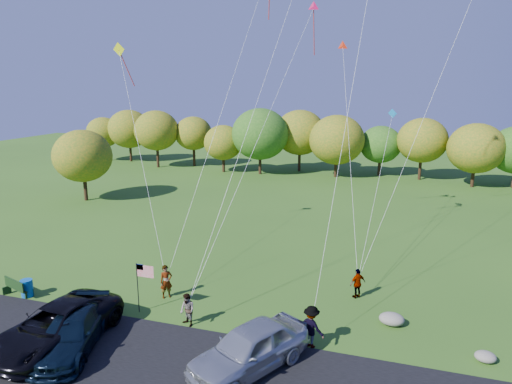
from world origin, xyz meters
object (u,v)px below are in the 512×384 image
(minivan_silver, at_px, (250,348))
(park_bench, at_px, (16,287))
(flyer_d, at_px, (358,283))
(flyer_b, at_px, (187,310))
(minivan_navy, at_px, (71,333))
(flyer_c, at_px, (311,327))
(minivan_dark, at_px, (57,326))
(trash_barrel, at_px, (27,288))
(flyer_a, at_px, (166,282))

(minivan_silver, height_order, park_bench, minivan_silver)
(flyer_d, xyz_separation_m, park_bench, (-17.55, -5.40, -0.28))
(minivan_silver, xyz_separation_m, flyer_b, (-3.88, 2.39, -0.17))
(minivan_navy, height_order, flyer_c, flyer_c)
(park_bench, bearing_deg, flyer_b, 17.50)
(flyer_c, bearing_deg, minivan_dark, 39.87)
(flyer_d, xyz_separation_m, trash_barrel, (-17.00, -5.20, -0.35))
(flyer_a, relative_size, flyer_c, 0.95)
(trash_barrel, bearing_deg, flyer_c, -0.72)
(flyer_b, height_order, trash_barrel, flyer_b)
(minivan_navy, relative_size, flyer_a, 2.91)
(minivan_navy, relative_size, park_bench, 2.98)
(flyer_c, bearing_deg, minivan_navy, 42.08)
(trash_barrel, bearing_deg, minivan_dark, -34.71)
(flyer_c, bearing_deg, flyer_d, -82.19)
(minivan_dark, relative_size, flyer_c, 3.25)
(minivan_silver, height_order, flyer_a, minivan_silver)
(flyer_b, xyz_separation_m, park_bench, (-10.17, -0.01, -0.26))
(flyer_d, bearing_deg, minivan_dark, -7.57)
(flyer_b, distance_m, trash_barrel, 9.63)
(minivan_dark, relative_size, flyer_a, 3.40)
(minivan_silver, bearing_deg, park_bench, -160.35)
(park_bench, xyz_separation_m, trash_barrel, (0.55, 0.20, -0.07))
(park_bench, bearing_deg, flyer_d, 34.57)
(flyer_a, bearing_deg, minivan_dark, -155.67)
(minivan_silver, distance_m, flyer_c, 3.13)
(minivan_silver, height_order, flyer_d, minivan_silver)
(minivan_navy, bearing_deg, minivan_dark, 152.14)
(flyer_a, distance_m, trash_barrel, 7.57)
(flyer_b, height_order, flyer_d, flyer_d)
(flyer_d, bearing_deg, flyer_b, -6.81)
(flyer_c, xyz_separation_m, flyer_d, (1.47, 5.40, -0.13))
(minivan_navy, bearing_deg, flyer_c, 0.78)
(flyer_b, height_order, flyer_c, flyer_c)
(minivan_dark, xyz_separation_m, flyer_a, (2.34, 5.55, -0.01))
(minivan_dark, distance_m, flyer_a, 6.02)
(minivan_navy, bearing_deg, park_bench, 133.96)
(minivan_dark, height_order, minivan_silver, minivan_silver)
(minivan_dark, height_order, flyer_c, flyer_c)
(trash_barrel, bearing_deg, minivan_navy, -31.51)
(minivan_dark, xyz_separation_m, minivan_silver, (8.60, 0.81, 0.06))
(minivan_dark, bearing_deg, flyer_a, 71.73)
(flyer_a, distance_m, flyer_c, 8.61)
(minivan_dark, bearing_deg, flyer_d, 39.99)
(park_bench, bearing_deg, trash_barrel, 37.48)
(flyer_a, bearing_deg, trash_barrel, 153.71)
(minivan_navy, bearing_deg, flyer_d, 19.74)
(flyer_a, bearing_deg, park_bench, 153.96)
(trash_barrel, bearing_deg, minivan_silver, -10.85)
(flyer_c, relative_size, trash_barrel, 2.03)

